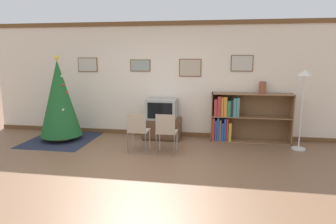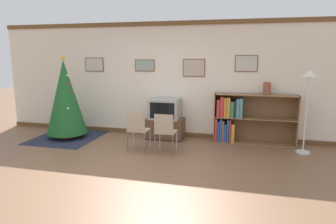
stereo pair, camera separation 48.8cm
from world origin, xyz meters
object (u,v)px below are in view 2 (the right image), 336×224
television (165,109)px  vase (267,88)px  standing_lamp (308,90)px  folding_chair_left (137,129)px  folding_chair_right (165,131)px  bookshelf (239,118)px  tv_console (165,128)px  christmas_tree (65,97)px

television → vase: vase is taller
vase → standing_lamp: bearing=-34.1°
folding_chair_left → standing_lamp: size_ratio=0.50×
folding_chair_right → standing_lamp: bearing=15.6°
folding_chair_left → vase: 2.91m
folding_chair_left → standing_lamp: bearing=13.0°
folding_chair_left → bookshelf: size_ratio=0.47×
tv_console → vase: size_ratio=3.27×
bookshelf → standing_lamp: standing_lamp is taller
folding_chair_right → standing_lamp: standing_lamp is taller
folding_chair_left → christmas_tree: bearing=162.8°
bookshelf → standing_lamp: (1.28, -0.44, 0.72)m
vase → christmas_tree: bearing=-172.2°
television → folding_chair_left: size_ratio=0.84×
christmas_tree → television: 2.34m
christmas_tree → folding_chair_right: christmas_tree is taller
christmas_tree → folding_chair_left: bearing=-17.2°
tv_console → bookshelf: bookshelf is taller
television → bookshelf: 1.69m
tv_console → folding_chair_right: (0.29, -1.09, 0.23)m
television → vase: 2.30m
tv_console → folding_chair_left: folding_chair_left is taller
bookshelf → christmas_tree: bearing=-171.8°
folding_chair_right → vase: vase is taller
television → vase: bearing=3.7°
christmas_tree → tv_console: 2.44m
tv_console → bookshelf: 1.71m
christmas_tree → folding_chair_right: size_ratio=2.34×
christmas_tree → folding_chair_left: 2.14m
folding_chair_left → bookshelf: bookshelf is taller
tv_console → standing_lamp: (2.96, -0.35, 1.03)m
folding_chair_right → folding_chair_left: bearing=180.0°
folding_chair_left → folding_chair_right: bearing=0.0°
standing_lamp → folding_chair_left: bearing=-167.0°
folding_chair_right → bookshelf: (1.39, 1.19, 0.08)m
folding_chair_right → standing_lamp: (2.67, 0.75, 0.79)m
tv_console → christmas_tree: bearing=-168.2°
folding_chair_right → television: bearing=104.7°
standing_lamp → tv_console: bearing=173.3°
folding_chair_right → christmas_tree: bearing=166.5°
christmas_tree → folding_chair_left: size_ratio=2.34×
christmas_tree → folding_chair_right: (2.56, -0.62, -0.49)m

